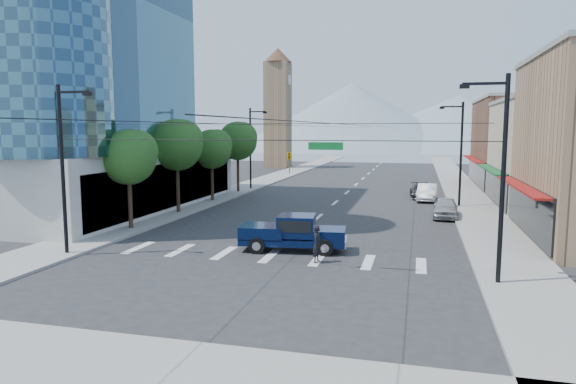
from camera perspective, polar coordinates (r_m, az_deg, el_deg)
name	(u,v)px	position (r m, az deg, el deg)	size (l,w,h in m)	color
ground	(265,263)	(26.06, -2.54, -7.94)	(160.00, 160.00, 0.00)	#28282B
sidewalk_left	(266,180)	(67.27, -2.43, 1.34)	(4.00, 120.00, 0.15)	gray
sidewalk_right	(458,185)	(64.59, 18.41, 0.75)	(4.00, 120.00, 0.15)	gray
sidewalk_cross	(140,370)	(15.62, -16.13, -18.45)	(28.00, 4.00, 0.15)	gray
office_tower	(17,38)	(51.26, -27.86, 14.90)	(29.50, 27.00, 30.00)	#B7B7B2
shop_mid	(573,155)	(49.77, 29.14, 3.58)	(12.00, 14.00, 9.00)	tan
shop_far	(534,144)	(65.34, 25.62, 4.82)	(12.00, 18.00, 10.00)	brown
clock_tower	(278,106)	(89.41, -1.14, 9.53)	(4.80, 4.80, 20.40)	#8C6B4C
mountain_left	(352,116)	(175.56, 7.12, 8.37)	(80.00, 80.00, 22.00)	gray
mountain_right	(459,122)	(184.53, 18.45, 7.37)	(90.00, 90.00, 18.00)	gray
tree_near	(131,155)	(35.39, -17.05, 3.91)	(3.65, 3.64, 6.71)	black
tree_midnear	(179,143)	(41.50, -12.04, 5.31)	(4.09, 4.09, 7.52)	black
tree_midfar	(213,148)	(47.89, -8.29, 4.88)	(3.65, 3.64, 6.71)	black
tree_far	(239,140)	(54.40, -5.46, 5.80)	(4.09, 4.09, 7.52)	black
signal_rig	(263,173)	(24.25, -2.85, 2.10)	(21.80, 0.20, 9.00)	black
lamp_pole_nw	(252,145)	(57.03, -4.08, 5.21)	(2.00, 0.25, 9.00)	black
lamp_pole_ne	(460,150)	(46.24, 18.53, 4.45)	(2.00, 0.25, 9.00)	black
pickup_truck	(292,232)	(28.50, 0.50, -4.48)	(6.11, 2.83, 2.00)	#071439
pedestrian	(317,244)	(26.03, 3.29, -5.77)	(0.70, 0.46, 1.93)	black
parked_car_near	(445,208)	(40.81, 17.10, -1.67)	(1.83, 4.55, 1.55)	#ABABB0
parked_car_mid	(427,192)	(50.04, 15.20, -0.03)	(1.68, 4.83, 1.59)	white
parked_car_far	(421,191)	(51.81, 14.54, 0.11)	(1.92, 4.73, 1.37)	#29292B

